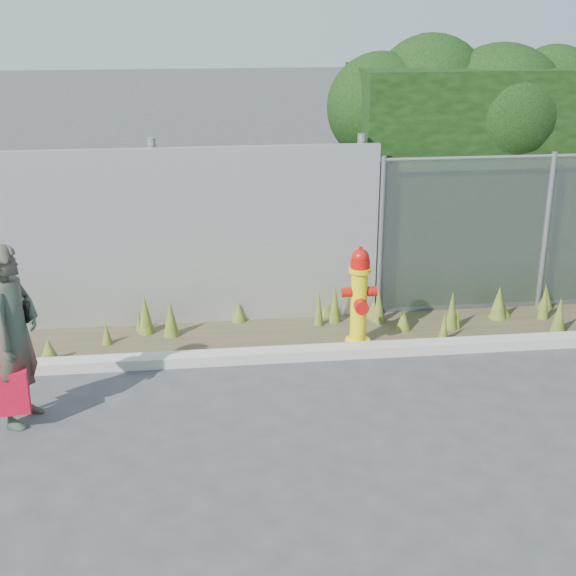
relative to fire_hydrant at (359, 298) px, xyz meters
The scene contains 8 objects.
ground 2.26m from the fire_hydrant, 106.20° to the right, with size 80.00×80.00×0.00m, color #38393B.
curb 0.86m from the fire_hydrant, 154.10° to the right, with size 16.00×0.22×0.12m, color #A4A095.
weed_strip 0.61m from the fire_hydrant, 92.88° to the left, with size 16.00×1.35×0.55m.
corrugated_fence 3.99m from the fire_hydrant, 166.70° to the left, with size 8.50×0.21×2.30m.
fire_hydrant is the anchor object (origin of this frame).
woman 3.81m from the fire_hydrant, 159.13° to the right, with size 0.65×0.42×1.77m, color #10664A.
red_tote_bag 3.96m from the fire_hydrant, 156.71° to the right, with size 0.38×0.14×0.50m.
black_shoulder_bag 3.78m from the fire_hydrant, 160.81° to the right, with size 0.24×0.10×0.18m.
Camera 1 is at (-1.24, -6.35, 3.86)m, focal length 50.00 mm.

